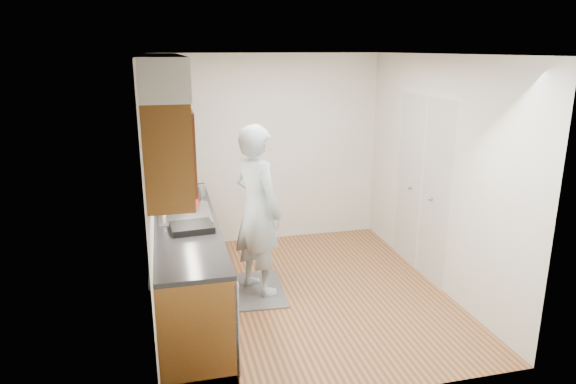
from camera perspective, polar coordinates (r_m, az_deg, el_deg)
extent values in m
plane|color=#9D673B|center=(5.65, 1.69, -11.21)|extent=(3.50, 3.50, 0.00)
plane|color=white|center=(5.04, 1.92, 15.06)|extent=(3.50, 3.50, 0.00)
cube|color=silver|center=(5.02, -14.92, 0.10)|extent=(0.02, 3.50, 2.50)
cube|color=silver|center=(5.78, 16.28, 2.01)|extent=(0.02, 3.50, 2.50)
cube|color=silver|center=(6.86, -2.14, 4.72)|extent=(3.00, 0.02, 2.50)
cube|color=brown|center=(5.29, -11.03, -8.07)|extent=(0.60, 2.80, 0.90)
cube|color=black|center=(5.12, -11.47, -3.25)|extent=(0.63, 2.80, 0.04)
cube|color=#B2B2B7|center=(5.32, -11.40, -2.87)|extent=(0.48, 0.68, 0.14)
cube|color=#B2B2B7|center=(5.30, -11.43, -2.31)|extent=(0.52, 0.72, 0.01)
cube|color=#B2B2B7|center=(4.31, -6.19, -13.24)|extent=(0.03, 0.60, 0.80)
cube|color=brown|center=(4.91, -13.45, 6.71)|extent=(0.33, 2.80, 0.75)
cube|color=silver|center=(4.85, -13.85, 12.83)|extent=(0.35, 2.80, 0.30)
cube|color=#A5A5AA|center=(5.82, -12.66, 3.57)|extent=(0.46, 0.75, 0.16)
cube|color=white|center=(6.08, 14.63, 0.60)|extent=(0.02, 1.22, 2.05)
cube|color=#5C5C5E|center=(5.72, -3.29, -10.79)|extent=(0.60, 0.94, 0.02)
imported|color=#9EB5C0|center=(5.34, -3.46, -0.78)|extent=(0.77, 0.87, 2.05)
imported|color=silver|center=(5.83, -11.43, 0.81)|extent=(0.14, 0.14, 0.30)
imported|color=silver|center=(5.75, -10.96, 0.17)|extent=(0.10, 0.10, 0.21)
imported|color=silver|center=(6.04, -11.06, 0.72)|extent=(0.18, 0.18, 0.17)
cylinder|color=#AB251D|center=(5.60, -10.12, -0.76)|extent=(0.06, 0.06, 0.11)
cylinder|color=#A5A5AA|center=(5.86, -9.54, 0.16)|extent=(0.09, 0.09, 0.13)
cube|color=black|center=(4.80, -10.65, -3.89)|extent=(0.41, 0.35, 0.06)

